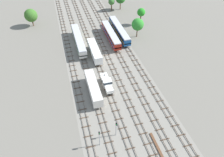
{
  "coord_description": "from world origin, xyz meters",
  "views": [
    {
      "loc": [
        -13.5,
        -13.22,
        44.49
      ],
      "look_at": [
        0.0,
        34.33,
        1.5
      ],
      "focal_mm": 33.13,
      "sensor_mm": 36.0,
      "label": 1
    }
  ],
  "objects_px": {
    "passenger_coach_right_farther": "(119,30)",
    "freight_boxcar_centre_left_mid": "(95,51)",
    "signal_post_near": "(99,137)",
    "shunter_loco_centre_left_near": "(107,83)",
    "diesel_railcar_centre_right_far": "(111,34)",
    "signal_post_nearest": "(116,127)",
    "freight_boxcar_left_nearest": "(93,87)",
    "passenger_coach_left_midfar": "(79,40)"
  },
  "relations": [
    {
      "from": "freight_boxcar_centre_left_mid",
      "to": "shunter_loco_centre_left_near",
      "type": "bearing_deg",
      "value": -90.02
    },
    {
      "from": "freight_boxcar_centre_left_mid",
      "to": "passenger_coach_right_farther",
      "type": "relative_size",
      "value": 0.64
    },
    {
      "from": "passenger_coach_left_midfar",
      "to": "freight_boxcar_centre_left_mid",
      "type": "bearing_deg",
      "value": -64.08
    },
    {
      "from": "passenger_coach_left_midfar",
      "to": "diesel_railcar_centre_right_far",
      "type": "bearing_deg",
      "value": 2.58
    },
    {
      "from": "shunter_loco_centre_left_near",
      "to": "diesel_railcar_centre_right_far",
      "type": "relative_size",
      "value": 0.41
    },
    {
      "from": "freight_boxcar_left_nearest",
      "to": "shunter_loco_centre_left_near",
      "type": "relative_size",
      "value": 1.65
    },
    {
      "from": "shunter_loco_centre_left_near",
      "to": "passenger_coach_right_farther",
      "type": "bearing_deg",
      "value": 66.1
    },
    {
      "from": "freight_boxcar_left_nearest",
      "to": "signal_post_near",
      "type": "relative_size",
      "value": 2.54
    },
    {
      "from": "passenger_coach_right_farther",
      "to": "signal_post_nearest",
      "type": "relative_size",
      "value": 4.24
    },
    {
      "from": "freight_boxcar_centre_left_mid",
      "to": "signal_post_nearest",
      "type": "height_order",
      "value": "signal_post_nearest"
    },
    {
      "from": "diesel_railcar_centre_right_far",
      "to": "passenger_coach_right_farther",
      "type": "height_order",
      "value": "same"
    },
    {
      "from": "freight_boxcar_centre_left_mid",
      "to": "passenger_coach_left_midfar",
      "type": "relative_size",
      "value": 0.64
    },
    {
      "from": "passenger_coach_left_midfar",
      "to": "signal_post_nearest",
      "type": "bearing_deg",
      "value": -87.1
    },
    {
      "from": "freight_boxcar_left_nearest",
      "to": "signal_post_near",
      "type": "height_order",
      "value": "signal_post_near"
    },
    {
      "from": "shunter_loco_centre_left_near",
      "to": "passenger_coach_right_farther",
      "type": "xyz_separation_m",
      "value": [
        13.41,
        30.25,
        0.6
      ]
    },
    {
      "from": "diesel_railcar_centre_right_far",
      "to": "signal_post_near",
      "type": "bearing_deg",
      "value": -108.68
    },
    {
      "from": "diesel_railcar_centre_right_far",
      "to": "signal_post_nearest",
      "type": "height_order",
      "value": "signal_post_nearest"
    },
    {
      "from": "freight_boxcar_centre_left_mid",
      "to": "signal_post_near",
      "type": "relative_size",
      "value": 2.54
    },
    {
      "from": "shunter_loco_centre_left_near",
      "to": "passenger_coach_left_midfar",
      "type": "relative_size",
      "value": 0.38
    },
    {
      "from": "freight_boxcar_left_nearest",
      "to": "freight_boxcar_centre_left_mid",
      "type": "height_order",
      "value": "same"
    },
    {
      "from": "passenger_coach_left_midfar",
      "to": "signal_post_nearest",
      "type": "height_order",
      "value": "signal_post_nearest"
    },
    {
      "from": "passenger_coach_right_farther",
      "to": "signal_post_near",
      "type": "distance_m",
      "value": 53.09
    },
    {
      "from": "signal_post_nearest",
      "to": "passenger_coach_right_farther",
      "type": "bearing_deg",
      "value": 71.8
    },
    {
      "from": "shunter_loco_centre_left_near",
      "to": "freight_boxcar_centre_left_mid",
      "type": "distance_m",
      "value": 17.61
    },
    {
      "from": "signal_post_near",
      "to": "freight_boxcar_centre_left_mid",
      "type": "bearing_deg",
      "value": 79.57
    },
    {
      "from": "passenger_coach_left_midfar",
      "to": "freight_boxcar_left_nearest",
      "type": "bearing_deg",
      "value": -89.99
    },
    {
      "from": "shunter_loco_centre_left_near",
      "to": "passenger_coach_right_farther",
      "type": "relative_size",
      "value": 0.38
    },
    {
      "from": "passenger_coach_left_midfar",
      "to": "passenger_coach_right_farther",
      "type": "xyz_separation_m",
      "value": [
        17.88,
        3.44,
        0.0
      ]
    },
    {
      "from": "freight_boxcar_left_nearest",
      "to": "diesel_railcar_centre_right_far",
      "type": "relative_size",
      "value": 0.68
    },
    {
      "from": "freight_boxcar_centre_left_mid",
      "to": "signal_post_nearest",
      "type": "bearing_deg",
      "value": -93.67
    },
    {
      "from": "signal_post_nearest",
      "to": "shunter_loco_centre_left_near",
      "type": "bearing_deg",
      "value": 82.65
    },
    {
      "from": "shunter_loco_centre_left_near",
      "to": "signal_post_near",
      "type": "xyz_separation_m",
      "value": [
        -6.71,
        -18.87,
        1.48
      ]
    },
    {
      "from": "freight_boxcar_centre_left_mid",
      "to": "passenger_coach_right_farther",
      "type": "xyz_separation_m",
      "value": [
        13.4,
        12.65,
        0.16
      ]
    },
    {
      "from": "passenger_coach_left_midfar",
      "to": "signal_post_near",
      "type": "xyz_separation_m",
      "value": [
        -2.24,
        -45.68,
        0.88
      ]
    },
    {
      "from": "freight_boxcar_left_nearest",
      "to": "shunter_loco_centre_left_near",
      "type": "bearing_deg",
      "value": 17.18
    },
    {
      "from": "passenger_coach_right_farther",
      "to": "freight_boxcar_centre_left_mid",
      "type": "bearing_deg",
      "value": -136.65
    },
    {
      "from": "shunter_loco_centre_left_near",
      "to": "signal_post_nearest",
      "type": "height_order",
      "value": "signal_post_nearest"
    },
    {
      "from": "freight_boxcar_left_nearest",
      "to": "passenger_coach_right_farther",
      "type": "height_order",
      "value": "passenger_coach_right_farther"
    },
    {
      "from": "shunter_loco_centre_left_near",
      "to": "freight_boxcar_centre_left_mid",
      "type": "relative_size",
      "value": 0.6
    },
    {
      "from": "shunter_loco_centre_left_near",
      "to": "diesel_railcar_centre_right_far",
      "type": "height_order",
      "value": "diesel_railcar_centre_right_far"
    },
    {
      "from": "freight_boxcar_centre_left_mid",
      "to": "passenger_coach_left_midfar",
      "type": "height_order",
      "value": "passenger_coach_left_midfar"
    },
    {
      "from": "freight_boxcar_left_nearest",
      "to": "passenger_coach_left_midfar",
      "type": "bearing_deg",
      "value": 90.01
    }
  ]
}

